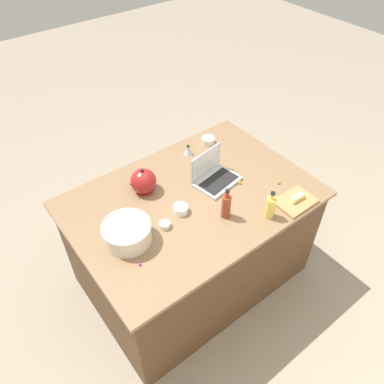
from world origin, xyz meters
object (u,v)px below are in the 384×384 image
(cutting_board, at_px, (295,201))
(kitchen_timer, at_px, (188,150))
(bottle_oil, at_px, (270,207))
(mixing_bowl_large, at_px, (127,232))
(ramekin_wide, at_px, (181,209))
(laptop, at_px, (214,175))
(ramekin_small, at_px, (208,141))
(bottle_soy, at_px, (226,206))
(kettle, at_px, (143,182))
(ramekin_medium, at_px, (165,225))
(butter_stick_left, at_px, (297,198))

(cutting_board, bearing_deg, kitchen_timer, -74.00)
(bottle_oil, bearing_deg, mixing_bowl_large, -24.92)
(ramekin_wide, distance_m, kitchen_timer, 0.63)
(laptop, relative_size, ramekin_small, 3.28)
(cutting_board, xyz_separation_m, kitchen_timer, (0.25, -0.87, 0.03))
(bottle_oil, distance_m, kitchen_timer, 0.85)
(bottle_soy, xyz_separation_m, cutting_board, (-0.46, 0.20, -0.08))
(kettle, bearing_deg, ramekin_wide, 103.46)
(ramekin_medium, height_order, kitchen_timer, kitchen_timer)
(butter_stick_left, relative_size, ramekin_wide, 1.11)
(ramekin_small, relative_size, kitchen_timer, 1.35)
(bottle_soy, relative_size, kitchen_timer, 2.98)
(ramekin_medium, relative_size, ramekin_wide, 0.72)
(bottle_soy, distance_m, kettle, 0.60)
(mixing_bowl_large, distance_m, bottle_soy, 0.64)
(laptop, xyz_separation_m, cutting_board, (-0.29, 0.51, -0.04))
(bottle_oil, distance_m, kettle, 0.87)
(ramekin_wide, bearing_deg, ramekin_medium, 15.68)
(laptop, relative_size, kettle, 1.60)
(cutting_board, height_order, ramekin_medium, ramekin_medium)
(kettle, distance_m, ramekin_medium, 0.38)
(cutting_board, relative_size, ramekin_small, 2.55)
(bottle_oil, xyz_separation_m, ramekin_wide, (0.43, -0.38, -0.06))
(mixing_bowl_large, bearing_deg, cutting_board, 159.04)
(kettle, relative_size, kitchen_timer, 2.77)
(kettle, bearing_deg, mixing_bowl_large, 45.22)
(laptop, bearing_deg, ramekin_small, -124.35)
(ramekin_wide, bearing_deg, kettle, -76.54)
(mixing_bowl_large, bearing_deg, laptop, -172.20)
(laptop, distance_m, cutting_board, 0.59)
(ramekin_medium, bearing_deg, bottle_oil, 150.40)
(laptop, xyz_separation_m, bottle_oil, (-0.06, 0.49, 0.04))
(kettle, xyz_separation_m, cutting_board, (-0.74, 0.73, -0.07))
(butter_stick_left, xyz_separation_m, ramekin_small, (0.05, -0.88, -0.01))
(butter_stick_left, height_order, kitchen_timer, kitchen_timer)
(cutting_board, height_order, ramekin_wide, ramekin_wide)
(cutting_board, bearing_deg, butter_stick_left, 180.00)
(bottle_soy, height_order, butter_stick_left, bottle_soy)
(butter_stick_left, bearing_deg, ramekin_medium, -23.16)
(mixing_bowl_large, distance_m, bottle_oil, 0.91)
(bottle_oil, bearing_deg, kettle, -54.10)
(laptop, xyz_separation_m, mixing_bowl_large, (0.77, 0.11, 0.02))
(mixing_bowl_large, distance_m, ramekin_medium, 0.25)
(mixing_bowl_large, xyz_separation_m, kettle, (-0.32, -0.32, 0.01))
(kettle, bearing_deg, bottle_oil, 125.90)
(cutting_board, height_order, butter_stick_left, butter_stick_left)
(laptop, height_order, ramekin_medium, laptop)
(bottle_oil, distance_m, ramekin_wide, 0.58)
(ramekin_small, xyz_separation_m, kitchen_timer, (0.21, 0.01, 0.01))
(cutting_board, bearing_deg, ramekin_small, -87.44)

